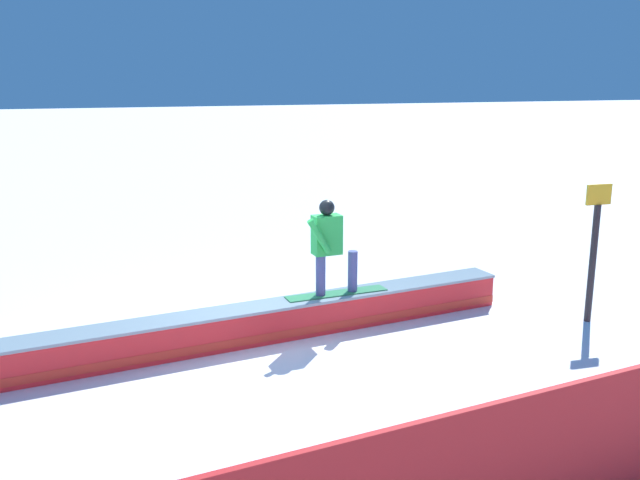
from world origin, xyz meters
The scene contains 4 objects.
ground_plane centered at (0.00, 0.00, 0.00)m, with size 120.00×120.00×0.00m, color white.
grind_box centered at (0.00, 0.00, 0.23)m, with size 7.62×1.85×0.51m.
snowboarder centered at (-1.00, -0.19, 1.27)m, with size 1.55×0.49×1.40m.
trail_marker centered at (-4.83, 0.57, 1.11)m, with size 0.40×0.10×2.08m.
Camera 1 is at (1.77, 9.22, 3.73)m, focal length 39.96 mm.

